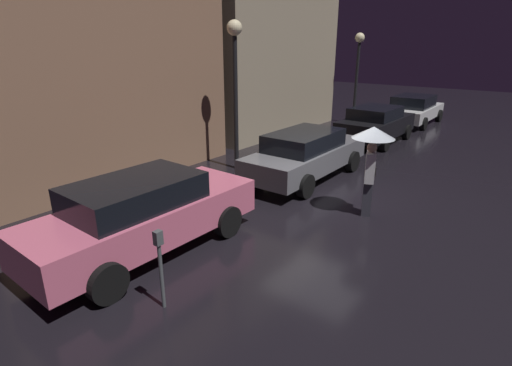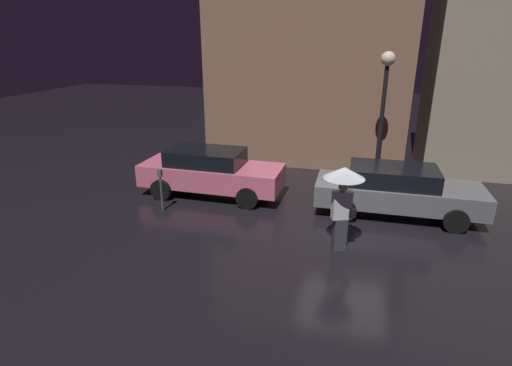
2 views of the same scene
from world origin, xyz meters
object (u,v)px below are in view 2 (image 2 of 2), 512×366
Objects in this scene: parked_car_pink at (210,171)px; parking_meter at (161,185)px; pedestrian_with_umbrella at (343,189)px; street_lamp_near at (384,92)px; parked_car_grey at (396,190)px.

parked_car_pink is 1.87m from parking_meter.
street_lamp_near is at bearing 56.40° from pedestrian_with_umbrella.
pedestrian_with_umbrella is 0.47× the size of street_lamp_near.
street_lamp_near reaches higher than parked_car_pink.
parking_meter is at bearing -149.03° from street_lamp_near.
street_lamp_near is at bearing 30.97° from parking_meter.
parked_car_pink is 5.77m from parked_car_grey.
parked_car_grey is at bearing 12.23° from parking_meter.
street_lamp_near is (5.28, 2.12, 2.44)m from parked_car_pink.
parked_car_grey is 3.58× the size of parking_meter.
pedestrian_with_umbrella reaches higher than parking_meter.
parking_meter is 7.66m from street_lamp_near.
street_lamp_near reaches higher than parked_car_grey.
parked_car_grey is 2.20× the size of pedestrian_with_umbrella.
parking_meter is 0.29× the size of street_lamp_near.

